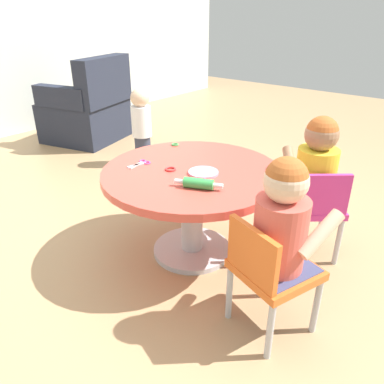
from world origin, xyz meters
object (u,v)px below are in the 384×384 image
seated_child_right (317,165)px  armchair_dark (88,111)px  child_chair_right (313,206)px  rolling_pin (199,183)px  child_chair_left (269,271)px  craft_table (192,190)px  craft_scissors (141,163)px  seated_child_left (282,220)px  toddler_standing (142,125)px

seated_child_right → armchair_dark: bearing=79.6°
child_chair_right → rolling_pin: rolling_pin is taller
child_chair_left → child_chair_right: size_ratio=1.00×
craft_table → child_chair_right: 0.66m
craft_scissors → armchair_dark: bearing=61.6°
child_chair_left → seated_child_right: size_ratio=1.05×
craft_table → armchair_dark: size_ratio=1.07×
armchair_dark → craft_scissors: 2.15m
seated_child_left → craft_scissors: (0.09, 0.88, -0.02)m
child_chair_right → armchair_dark: armchair_dark is taller
seated_child_right → craft_scissors: seated_child_right is taller
armchair_dark → child_chair_left: bearing=-112.7°
child_chair_right → craft_table: bearing=127.7°
craft_table → craft_scissors: 0.31m
armchair_dark → seated_child_left: bearing=-111.9°
seated_child_right → toddler_standing: seated_child_right is taller
craft_table → child_chair_left: bearing=-111.6°
seated_child_right → armchair_dark: (0.48, 2.64, -0.22)m
child_chair_right → craft_scissors: child_chair_right is taller
seated_child_right → child_chair_right: bearing=-139.3°
child_chair_left → seated_child_left: seated_child_left is taller
seated_child_right → toddler_standing: (0.35, 1.69, -0.17)m
craft_table → rolling_pin: rolling_pin is taller
craft_table → rolling_pin: (-0.15, -0.16, 0.14)m
seated_child_right → rolling_pin: seated_child_right is taller
child_chair_right → craft_scissors: (-0.51, 0.78, 0.21)m
child_chair_left → toddler_standing: 2.07m
craft_table → armchair_dark: bearing=67.0°
child_chair_left → toddler_standing: size_ratio=0.80×
seated_child_left → seated_child_right: size_ratio=1.00×
rolling_pin → child_chair_left: bearing=-101.3°
seated_child_right → craft_table: bearing=131.2°
child_chair_left → seated_child_right: seated_child_right is taller
child_chair_right → craft_scissors: size_ratio=3.96×
craft_table → seated_child_right: (0.43, -0.49, 0.14)m
craft_table → child_chair_left: child_chair_left is taller
child_chair_left → child_chair_right: 0.64m
craft_scissors → seated_child_right: bearing=-54.6°
child_chair_left → child_chair_right: bearing=8.1°
seated_child_right → craft_scissors: size_ratio=3.77×
seated_child_right → craft_scissors: (-0.54, 0.75, -0.02)m
seated_child_left → seated_child_right: 0.64m
armchair_dark → child_chair_right: bearing=-100.9°
armchair_dark → craft_scissors: (-1.02, -1.88, 0.20)m
toddler_standing → craft_scissors: (-0.88, -0.94, 0.15)m
seated_child_right → toddler_standing: 1.74m
seated_child_right → toddler_standing: bearing=78.4°
child_chair_right → craft_scissors: bearing=123.0°
craft_table → child_chair_right: size_ratio=1.75×
craft_table → seated_child_left: (-0.20, -0.62, 0.14)m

